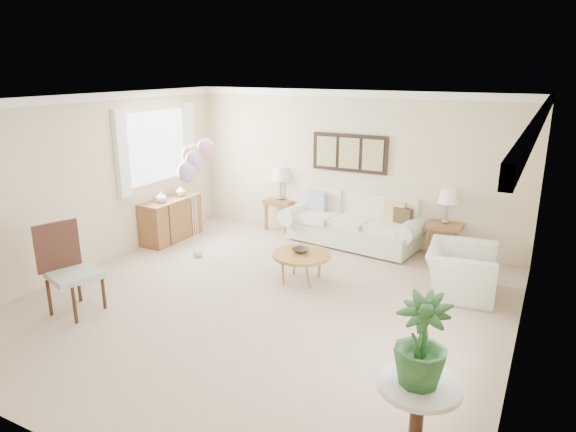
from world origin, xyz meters
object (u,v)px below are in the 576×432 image
object	(u,v)px
accent_chair	(69,267)
balloon_cluster	(194,161)
coffee_table	(302,256)
sofa	(355,225)
armchair	(461,271)

from	to	relation	value
accent_chair	balloon_cluster	world-z (taller)	balloon_cluster
coffee_table	accent_chair	world-z (taller)	accent_chair
coffee_table	accent_chair	bearing A→B (deg)	-134.54
sofa	balloon_cluster	world-z (taller)	balloon_cluster
sofa	accent_chair	bearing A→B (deg)	-118.84
coffee_table	armchair	size ratio (longest dim) A/B	0.83
armchair	accent_chair	xyz separation A→B (m)	(-4.23, -2.81, 0.27)
sofa	accent_chair	distance (m)	4.63
coffee_table	armchair	xyz separation A→B (m)	(2.09, 0.63, -0.06)
coffee_table	balloon_cluster	size ratio (longest dim) A/B	0.44
coffee_table	accent_chair	distance (m)	3.06
accent_chair	coffee_table	bearing A→B (deg)	45.46
armchair	sofa	bearing A→B (deg)	51.74
sofa	balloon_cluster	bearing A→B (deg)	-138.51
armchair	balloon_cluster	world-z (taller)	balloon_cluster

